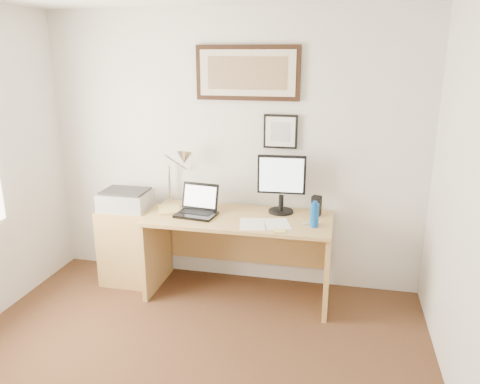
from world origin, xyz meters
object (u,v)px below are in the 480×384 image
(book, at_px, (158,210))
(desk, at_px, (241,238))
(laptop, at_px, (198,208))
(water_bottle, at_px, (314,215))
(lcd_monitor, at_px, (281,181))
(printer, at_px, (126,200))
(side_cabinet, at_px, (130,245))

(book, xyz_separation_m, desk, (0.74, 0.10, -0.25))
(desk, relative_size, laptop, 4.35)
(water_bottle, bearing_deg, laptop, 174.80)
(book, bearing_deg, lcd_monitor, 10.35)
(water_bottle, height_order, book, water_bottle)
(desk, bearing_deg, printer, -178.08)
(laptop, xyz_separation_m, printer, (-0.71, 0.06, 0.01))
(printer, bearing_deg, lcd_monitor, 5.40)
(side_cabinet, height_order, water_bottle, water_bottle)
(side_cabinet, bearing_deg, lcd_monitor, 5.41)
(water_bottle, relative_size, book, 0.74)
(desk, bearing_deg, laptop, -165.13)
(lcd_monitor, bearing_deg, printer, -174.60)
(desk, xyz_separation_m, printer, (-1.08, -0.04, 0.30))
(book, height_order, laptop, laptop)
(printer, bearing_deg, laptop, -4.97)
(laptop, bearing_deg, lcd_monitor, 15.48)
(water_bottle, bearing_deg, book, 176.20)
(printer, bearing_deg, desk, 1.92)
(book, height_order, printer, printer)
(laptop, bearing_deg, printer, 175.03)
(book, relative_size, laptop, 0.73)
(book, relative_size, lcd_monitor, 0.51)
(desk, height_order, laptop, laptop)
(side_cabinet, distance_m, laptop, 0.83)
(water_bottle, bearing_deg, printer, 174.89)
(laptop, bearing_deg, side_cabinet, 174.85)
(side_cabinet, xyz_separation_m, laptop, (0.70, -0.06, 0.44))
(water_bottle, relative_size, printer, 0.45)
(water_bottle, distance_m, desk, 0.76)
(water_bottle, xyz_separation_m, book, (-1.39, 0.09, -0.09))
(water_bottle, distance_m, book, 1.40)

